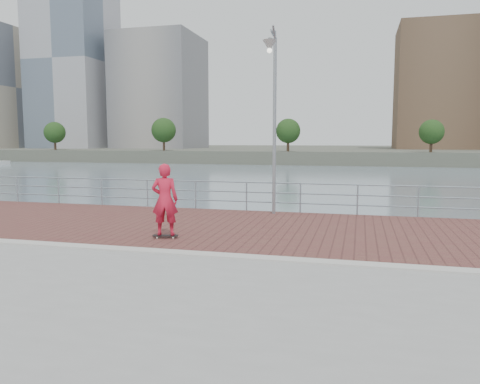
# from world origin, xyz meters

# --- Properties ---
(water) EXTENTS (400.00, 400.00, 0.00)m
(water) POSITION_xyz_m (0.00, 0.00, -2.00)
(water) COLOR slate
(water) RESTS_ON ground
(brick_lane) EXTENTS (40.00, 6.80, 0.02)m
(brick_lane) POSITION_xyz_m (0.00, 3.60, 0.01)
(brick_lane) COLOR brown
(brick_lane) RESTS_ON seawall
(curb) EXTENTS (40.00, 0.40, 0.06)m
(curb) POSITION_xyz_m (0.00, 0.00, 0.03)
(curb) COLOR #B7B5AD
(curb) RESTS_ON seawall
(far_shore) EXTENTS (320.00, 95.00, 2.50)m
(far_shore) POSITION_xyz_m (0.00, 122.50, -0.75)
(far_shore) COLOR #4C5142
(far_shore) RESTS_ON ground
(guardrail) EXTENTS (39.06, 0.06, 1.13)m
(guardrail) POSITION_xyz_m (0.00, 7.00, 0.69)
(guardrail) COLOR #8C9EA8
(guardrail) RESTS_ON brick_lane
(street_lamp) EXTENTS (0.46, 1.34, 6.31)m
(street_lamp) POSITION_xyz_m (0.12, 6.04, 4.48)
(street_lamp) COLOR gray
(street_lamp) RESTS_ON brick_lane
(skateboard) EXTENTS (0.71, 0.34, 0.08)m
(skateboard) POSITION_xyz_m (-2.00, 1.55, 0.08)
(skateboard) COLOR black
(skateboard) RESTS_ON brick_lane
(skateboarder) EXTENTS (0.81, 0.63, 1.96)m
(skateboarder) POSITION_xyz_m (-2.00, 1.55, 1.09)
(skateboarder) COLOR red
(skateboarder) RESTS_ON skateboard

